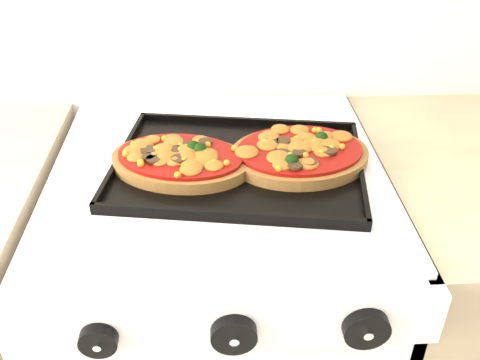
{
  "coord_description": "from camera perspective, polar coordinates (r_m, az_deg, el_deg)",
  "views": [
    {
      "loc": [
        0.01,
        0.89,
        1.42
      ],
      "look_at": [
        0.06,
        1.64,
        0.92
      ],
      "focal_mm": 40.0,
      "sensor_mm": 36.0,
      "label": 1
    }
  ],
  "objects": [
    {
      "name": "baking_tray",
      "position": [
        0.94,
        -0.17,
        1.79
      ],
      "size": [
        0.47,
        0.38,
        0.02
      ],
      "primitive_type": "cube",
      "rotation": [
        0.0,
        0.0,
        -0.16
      ],
      "color": "black",
      "rests_on": "stove"
    },
    {
      "name": "stove",
      "position": [
        1.25,
        -1.82,
        -16.4
      ],
      "size": [
        0.6,
        0.6,
        0.91
      ],
      "primitive_type": "cube",
      "color": "white",
      "rests_on": "floor"
    },
    {
      "name": "control_panel",
      "position": [
        0.75,
        -1.67,
        -15.05
      ],
      "size": [
        0.6,
        0.02,
        0.09
      ],
      "primitive_type": "cube",
      "color": "white",
      "rests_on": "stove"
    },
    {
      "name": "knob_left",
      "position": [
        0.75,
        -14.87,
        -16.24
      ],
      "size": [
        0.05,
        0.02,
        0.05
      ],
      "primitive_type": "cylinder",
      "rotation": [
        1.57,
        0.0,
        0.0
      ],
      "color": "black",
      "rests_on": "control_panel"
    },
    {
      "name": "pizza_right",
      "position": [
        0.94,
        6.36,
        2.9
      ],
      "size": [
        0.26,
        0.21,
        0.04
      ],
      "primitive_type": null,
      "rotation": [
        0.0,
        0.0,
        0.09
      ],
      "color": "brown",
      "rests_on": "baking_tray"
    },
    {
      "name": "knob_center",
      "position": [
        0.74,
        -0.66,
        -16.19
      ],
      "size": [
        0.06,
        0.02,
        0.06
      ],
      "primitive_type": "cylinder",
      "rotation": [
        1.57,
        0.0,
        0.0
      ],
      "color": "black",
      "rests_on": "control_panel"
    },
    {
      "name": "knob_right",
      "position": [
        0.76,
        13.32,
        -15.22
      ],
      "size": [
        0.06,
        0.02,
        0.06
      ],
      "primitive_type": "cylinder",
      "rotation": [
        1.57,
        0.0,
        0.0
      ],
      "color": "black",
      "rests_on": "control_panel"
    },
    {
      "name": "pizza_left",
      "position": [
        0.93,
        -6.4,
        2.23
      ],
      "size": [
        0.28,
        0.22,
        0.04
      ],
      "primitive_type": null,
      "rotation": [
        0.0,
        0.0,
        -0.26
      ],
      "color": "brown",
      "rests_on": "baking_tray"
    }
  ]
}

